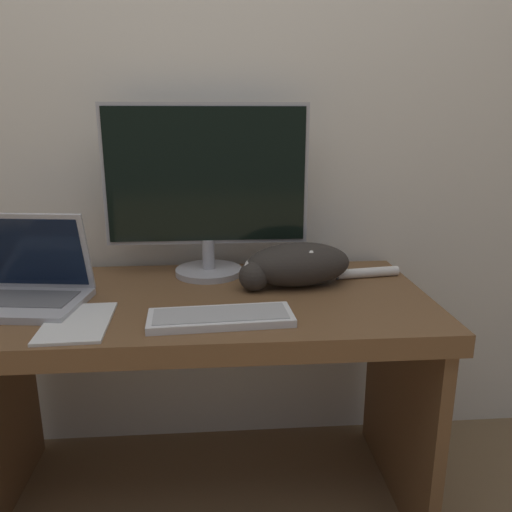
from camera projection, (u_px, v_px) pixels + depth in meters
The scene contains 8 objects.
wall_back at pixel (198, 91), 1.68m from camera, with size 6.40×0.06×2.60m.
desk at pixel (201, 344), 1.50m from camera, with size 1.34×0.66×0.71m.
monitor at pixel (207, 187), 1.59m from camera, with size 0.65×0.22×0.55m.
laptop at pixel (28, 287), 1.39m from camera, with size 0.34×0.28×0.25m.
external_keyboard at pixel (221, 317), 1.28m from camera, with size 0.38×0.16×0.02m.
cat at pixel (297, 264), 1.54m from camera, with size 0.53×0.21×0.14m.
paper_notepad at pixel (77, 323), 1.26m from camera, with size 0.17×0.26×0.01m.
small_toy at pixel (326, 261), 1.72m from camera, with size 0.06×0.06×0.06m.
Camera 1 is at (0.06, -1.06, 1.21)m, focal length 35.00 mm.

